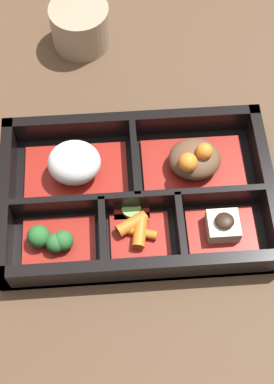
# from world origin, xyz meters

# --- Properties ---
(ground_plane) EXTENTS (3.00, 3.00, 0.00)m
(ground_plane) POSITION_xyz_m (0.00, 0.00, 0.00)
(ground_plane) COLOR #4C3523
(bento_base) EXTENTS (0.33, 0.22, 0.01)m
(bento_base) POSITION_xyz_m (0.00, 0.00, 0.01)
(bento_base) COLOR black
(bento_base) RESTS_ON ground_plane
(bento_rim) EXTENTS (0.33, 0.22, 0.05)m
(bento_rim) POSITION_xyz_m (0.00, -0.00, 0.02)
(bento_rim) COLOR black
(bento_rim) RESTS_ON ground_plane
(bowl_rice) EXTENTS (0.13, 0.09, 0.05)m
(bowl_rice) POSITION_xyz_m (-0.08, 0.04, 0.03)
(bowl_rice) COLOR maroon
(bowl_rice) RESTS_ON bento_base
(bowl_stew) EXTENTS (0.13, 0.09, 0.05)m
(bowl_stew) POSITION_xyz_m (0.08, 0.04, 0.03)
(bowl_stew) COLOR maroon
(bowl_stew) RESTS_ON bento_base
(bowl_greens) EXTENTS (0.09, 0.06, 0.03)m
(bowl_greens) POSITION_xyz_m (-0.10, -0.06, 0.02)
(bowl_greens) COLOR maroon
(bowl_greens) RESTS_ON bento_base
(bowl_carrots) EXTENTS (0.07, 0.06, 0.02)m
(bowl_carrots) POSITION_xyz_m (-0.00, -0.05, 0.02)
(bowl_carrots) COLOR maroon
(bowl_carrots) RESTS_ON bento_base
(bowl_tofu) EXTENTS (0.08, 0.06, 0.03)m
(bowl_tofu) POSITION_xyz_m (0.10, -0.05, 0.02)
(bowl_tofu) COLOR maroon
(bowl_tofu) RESTS_ON bento_base
(bowl_pickles) EXTENTS (0.04, 0.04, 0.01)m
(bowl_pickles) POSITION_xyz_m (-0.01, -0.01, 0.01)
(bowl_pickles) COLOR maroon
(bowl_pickles) RESTS_ON bento_base
(tea_cup) EXTENTS (0.09, 0.09, 0.06)m
(tea_cup) POSITION_xyz_m (-0.06, 0.28, 0.03)
(tea_cup) COLOR gray
(tea_cup) RESTS_ON ground_plane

